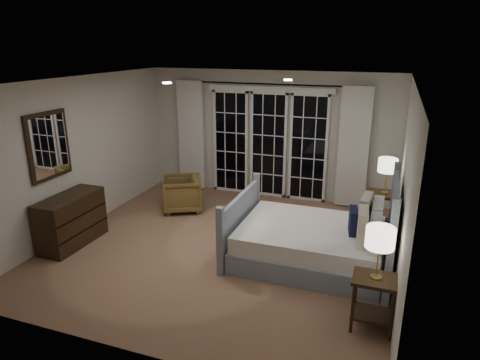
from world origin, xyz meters
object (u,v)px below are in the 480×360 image
(dresser, at_px, (71,220))
(nightstand_right, at_px, (383,207))
(lamp_right, at_px, (388,166))
(armchair, at_px, (182,194))
(nightstand_left, at_px, (374,295))
(lamp_left, at_px, (380,238))
(bed, at_px, (315,241))

(dresser, bearing_deg, nightstand_right, 23.88)
(dresser, bearing_deg, lamp_right, 23.88)
(lamp_right, bearing_deg, dresser, -156.12)
(lamp_right, relative_size, armchair, 0.81)
(nightstand_left, bearing_deg, lamp_left, -14.04)
(nightstand_right, bearing_deg, bed, -123.42)
(lamp_left, height_order, lamp_right, lamp_right)
(lamp_right, bearing_deg, bed, -123.42)
(nightstand_left, xyz_separation_m, armchair, (-3.55, 2.42, -0.09))
(bed, xyz_separation_m, armchair, (-2.69, 1.14, -0.00))
(bed, distance_m, armchair, 2.92)
(nightstand_left, height_order, nightstand_right, nightstand_right)
(armchair, relative_size, dresser, 0.63)
(armchair, height_order, dresser, dresser)
(bed, height_order, nightstand_right, bed)
(bed, xyz_separation_m, lamp_left, (0.86, -1.28, 0.76))
(bed, relative_size, nightstand_right, 3.07)
(nightstand_left, xyz_separation_m, lamp_right, (-0.00, 2.57, 0.76))
(nightstand_right, height_order, armchair, nightstand_right)
(lamp_left, bearing_deg, nightstand_left, 165.96)
(bed, bearing_deg, nightstand_left, -55.95)
(dresser, bearing_deg, lamp_left, -7.34)
(nightstand_left, distance_m, dresser, 4.55)
(nightstand_right, bearing_deg, lamp_right, -90.00)
(lamp_left, xyz_separation_m, lamp_right, (-0.00, 2.57, 0.08))
(nightstand_left, distance_m, nightstand_right, 2.58)
(nightstand_right, relative_size, armchair, 1.01)
(bed, relative_size, lamp_right, 3.81)
(lamp_right, xyz_separation_m, dresser, (-4.50, -1.99, -0.77))
(nightstand_left, bearing_deg, dresser, 172.66)
(bed, height_order, lamp_right, lamp_right)
(bed, height_order, lamp_left, bed)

